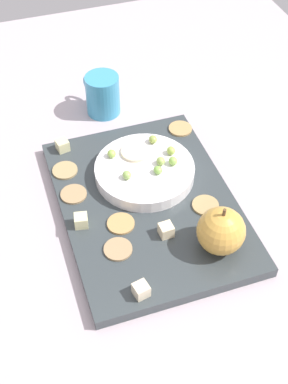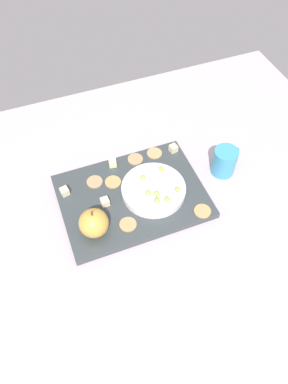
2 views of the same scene
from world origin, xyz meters
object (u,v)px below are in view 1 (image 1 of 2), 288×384
grape_4 (161,161)px  grape_2 (112,154)px  grape_0 (153,139)px  apple_slice_0 (135,152)px  serving_dish (145,171)px  cup (102,94)px  grape_1 (156,170)px  grape_6 (127,175)px  apple_whole (221,231)px  cheese_cube_1 (81,221)px  cheese_cube_2 (141,290)px  grape_5 (173,161)px  grape_3 (171,151)px  cheese_cube_3 (166,230)px  platter (147,204)px  cracker_0 (180,129)px  cracker_1 (65,170)px  cracker_5 (121,224)px  cracker_3 (205,205)px  cracker_2 (118,249)px  cracker_4 (74,194)px  cheese_cube_0 (62,145)px

grape_4 → grape_2: bearing=-121.2°
grape_0 → apple_slice_0: grape_0 is taller
serving_dish → cup: cup is taller
grape_1 → grape_6: same height
apple_whole → cheese_cube_1: size_ratio=3.55×
cheese_cube_2 → grape_5: bearing=149.1°
grape_4 → grape_5: bearing=71.8°
serving_dish → grape_3: 6.06cm
grape_2 → cup: cup is taller
grape_4 → cup: 23.40cm
grape_0 → cheese_cube_1: bearing=-52.3°
grape_5 → apple_slice_0: size_ratio=0.32×
apple_whole → grape_5: bearing=-176.1°
grape_3 → grape_5: 2.72cm
serving_dish → apple_slice_0: 4.07cm
apple_slice_0 → apple_whole: bearing=16.4°
cheese_cube_3 → grape_6: bearing=-166.8°
platter → cracker_0: bearing=142.3°
cracker_0 → cup: bearing=-136.6°
cracker_1 → cracker_5: bearing=21.6°
cheese_cube_1 → grape_2: size_ratio=1.28×
cracker_0 → grape_4: grape_4 is taller
cracker_1 → grape_3: bearing=78.0°
cracker_3 → cheese_cube_2: bearing=-50.6°
cracker_2 → grape_5: size_ratio=2.72×
apple_whole → cracker_5: bearing=-124.3°
cracker_4 → cracker_3: bearing=65.1°
cheese_cube_3 → grape_3: bearing=157.1°
grape_4 → grape_6: bearing=-78.2°
cheese_cube_0 → cracker_0: bearing=86.2°
grape_0 → grape_2: size_ratio=1.00×
grape_2 → grape_5: same height
cracker_2 → apple_slice_0: size_ratio=0.87×
cracker_3 → cracker_4: size_ratio=1.00×
grape_2 → apple_whole: bearing=25.5°
cracker_0 → apple_slice_0: size_ratio=0.87×
cup → platter: bearing=0.0°
cracker_3 → cracker_1: bearing=-127.3°
platter → cheese_cube_3: size_ratio=18.50×
cheese_cube_3 → cup: 36.36cm
platter → cheese_cube_2: bearing=-21.5°
grape_2 → apple_slice_0: grape_2 is taller
cracker_5 → grape_4: grape_4 is taller
platter → cracker_2: size_ratio=8.71×
serving_dish → grape_2: (-4.25, -4.75, 1.85)cm
apple_whole → grape_1: (-16.33, -4.69, -0.82)cm
grape_3 → apple_slice_0: bearing=-109.8°
grape_3 → grape_6: same height
cracker_2 → cheese_cube_0: bearing=-173.0°
cracker_4 → grape_4: bearing=90.8°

